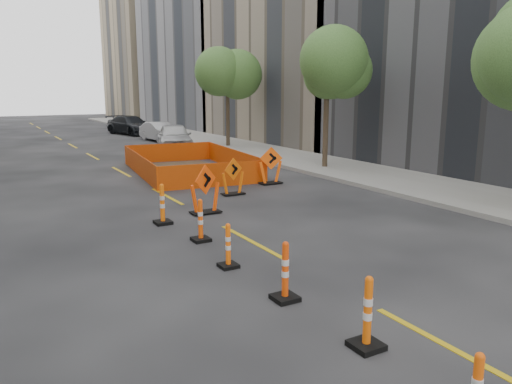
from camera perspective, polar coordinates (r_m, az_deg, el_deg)
ground_plane at (r=9.27m, az=11.74°, el=-11.92°), size 140.00×140.00×0.00m
sidewalk_right at (r=23.76m, az=8.99°, el=2.86°), size 4.00×90.00×0.15m
bld_right_c at (r=37.86m, az=7.61°, el=16.67°), size 12.00×16.00×14.00m
bld_right_d at (r=52.14m, az=-3.87°, el=18.67°), size 12.00×18.00×20.00m
bld_right_e at (r=68.90m, az=-10.80°, el=15.13°), size 12.00×14.00×16.00m
tree_r_b at (r=23.13m, az=8.15°, el=13.71°), size 2.80×2.80×5.95m
tree_r_c at (r=31.64m, az=-3.30°, el=13.24°), size 2.80×2.80×5.95m
channelizer_2 at (r=7.48m, az=12.64°, el=-13.29°), size 0.44×0.44×1.11m
channelizer_3 at (r=8.87m, az=3.36°, el=-9.01°), size 0.43×0.43×1.09m
channelizer_4 at (r=10.46m, az=-3.20°, el=-6.12°), size 0.38×0.38×0.96m
channelizer_5 at (r=12.27m, az=-6.36°, el=-3.21°), size 0.42×0.42×1.06m
channelizer_6 at (r=13.97m, az=-10.66°, el=-1.35°), size 0.45×0.45×1.14m
chevron_sign_left at (r=14.93m, az=-5.84°, el=0.32°), size 1.15×0.96×1.49m
chevron_sign_center at (r=17.52m, az=-2.65°, el=1.79°), size 0.99×0.74×1.32m
chevron_sign_right at (r=19.51m, az=1.68°, el=3.04°), size 1.14×0.94×1.47m
safety_fence at (r=22.50m, az=-7.75°, el=3.40°), size 5.20×7.88×0.93m
parked_car_near at (r=30.82m, az=-9.30°, el=6.24°), size 3.14×5.11×1.62m
parked_car_mid at (r=36.41m, az=-10.94°, el=6.79°), size 1.87×4.22×1.35m
parked_car_far at (r=42.34m, az=-14.11°, el=7.42°), size 3.40×5.57×1.51m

